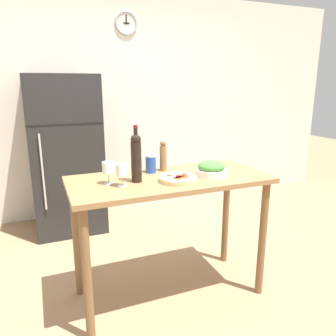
{
  "coord_description": "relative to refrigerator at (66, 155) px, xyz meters",
  "views": [
    {
      "loc": [
        -0.84,
        -2.04,
        1.58
      ],
      "look_at": [
        0.0,
        0.03,
        0.99
      ],
      "focal_mm": 35.0,
      "sensor_mm": 36.0,
      "label": 1
    }
  ],
  "objects": [
    {
      "name": "wall_back",
      "position": [
        0.57,
        0.39,
        0.47
      ],
      "size": [
        6.4,
        0.08,
        2.6
      ],
      "color": "silver",
      "rests_on": "ground_plane"
    },
    {
      "name": "homemade_pizza",
      "position": [
        0.59,
        -1.64,
        0.12
      ],
      "size": [
        0.26,
        0.26,
        0.04
      ],
      "color": "#DBC189",
      "rests_on": "prep_counter"
    },
    {
      "name": "salad_bowl",
      "position": [
        0.86,
        -1.6,
        0.15
      ],
      "size": [
        0.23,
        0.23,
        0.11
      ],
      "color": "white",
      "rests_on": "prep_counter"
    },
    {
      "name": "pepper_mill",
      "position": [
        0.59,
        -1.35,
        0.21
      ],
      "size": [
        0.05,
        0.05,
        0.23
      ],
      "color": "olive",
      "rests_on": "prep_counter"
    },
    {
      "name": "wine_glass_far",
      "position": [
        0.14,
        -1.52,
        0.21
      ],
      "size": [
        0.08,
        0.08,
        0.15
      ],
      "color": "silver",
      "rests_on": "prep_counter"
    },
    {
      "name": "wine_bottle",
      "position": [
        0.32,
        -1.55,
        0.27
      ],
      "size": [
        0.07,
        0.07,
        0.38
      ],
      "color": "black",
      "rests_on": "prep_counter"
    },
    {
      "name": "wine_glass_near",
      "position": [
        0.21,
        -1.61,
        0.2
      ],
      "size": [
        0.08,
        0.08,
        0.15
      ],
      "color": "silver",
      "rests_on": "prep_counter"
    },
    {
      "name": "refrigerator",
      "position": [
        0.0,
        0.0,
        0.0
      ],
      "size": [
        0.71,
        0.7,
        1.66
      ],
      "color": "black",
      "rests_on": "ground_plane"
    },
    {
      "name": "prep_counter",
      "position": [
        0.57,
        -1.53,
        -0.04
      ],
      "size": [
        1.4,
        0.63,
        0.93
      ],
      "color": "olive",
      "rests_on": "ground_plane"
    },
    {
      "name": "salt_canister",
      "position": [
        0.49,
        -1.36,
        0.17
      ],
      "size": [
        0.08,
        0.08,
        0.13
      ],
      "color": "#284CA3",
      "rests_on": "prep_counter"
    },
    {
      "name": "ground_plane",
      "position": [
        0.57,
        -1.53,
        -0.83
      ],
      "size": [
        14.0,
        14.0,
        0.0
      ],
      "primitive_type": "plane",
      "color": "#9E7A56"
    }
  ]
}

